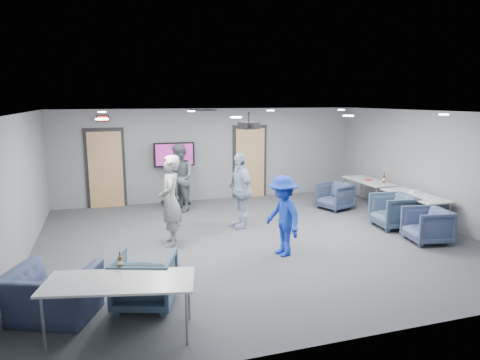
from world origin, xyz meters
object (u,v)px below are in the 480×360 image
object	(u,v)px
person_c	(240,190)
chair_front_b	(52,294)
chair_right_a	(335,196)
tv_stand	(175,169)
person_d	(283,216)
table_right_b	(415,197)
person_a	(170,201)
projector	(249,125)
bottle_front	(120,262)
chair_right_b	(393,211)
chair_right_c	(427,225)
table_front_left	(120,284)
bottle_right	(384,179)
person_b	(180,178)
chair_front_a	(145,280)
table_right_a	(369,182)

from	to	relation	value
person_c	chair_front_b	xyz separation A→B (m)	(-3.73, -3.33, -0.52)
chair_right_a	tv_stand	xyz separation A→B (m)	(-4.04, 1.94, 0.64)
chair_right_a	tv_stand	world-z (taller)	tv_stand
person_d	table_right_b	distance (m)	3.93
person_a	projector	bearing A→B (deg)	110.87
chair_front_b	tv_stand	distance (m)	6.64
chair_front_b	bottle_front	size ratio (longest dim) A/B	4.72
chair_right_b	chair_front_b	world-z (taller)	chair_right_b
chair_right_c	projector	world-z (taller)	projector
chair_right_c	table_front_left	bearing A→B (deg)	-64.51
bottle_right	projector	world-z (taller)	projector
person_b	projector	size ratio (longest dim) A/B	4.09
chair_front_a	table_front_left	world-z (taller)	chair_front_a
table_right_a	bottle_front	bearing A→B (deg)	122.85
chair_right_b	chair_front_a	distance (m)	6.28
chair_right_c	chair_front_b	distance (m)	7.21
person_a	bottle_right	distance (m)	6.07
person_b	person_c	distance (m)	2.17
chair_front_b	table_right_a	distance (m)	8.82
table_front_left	tv_stand	size ratio (longest dim) A/B	1.12
table_right_b	table_front_left	distance (m)	7.51
person_b	person_d	xyz separation A→B (m)	(1.32, -3.87, -0.13)
tv_stand	chair_right_c	bearing A→B (deg)	-47.93
person_d	bottle_right	xyz separation A→B (m)	(4.00, 2.42, 0.06)
chair_right_b	chair_right_c	world-z (taller)	chair_right_b
person_a	chair_right_a	bearing A→B (deg)	118.92
table_right_a	table_front_left	bearing A→B (deg)	125.12
tv_stand	chair_front_b	bearing A→B (deg)	-113.56
chair_front_a	tv_stand	bearing A→B (deg)	-84.42
chair_right_b	table_right_a	world-z (taller)	chair_right_b
person_b	chair_front_b	xyz separation A→B (m)	(-2.64, -5.20, -0.55)
chair_right_b	person_b	bearing A→B (deg)	-118.07
person_c	table_front_left	bearing A→B (deg)	-44.64
person_a	chair_front_a	world-z (taller)	person_a
chair_front_a	person_a	bearing A→B (deg)	-87.89
person_c	chair_front_b	size ratio (longest dim) A/B	1.60
chair_front_a	projector	world-z (taller)	projector
table_right_a	table_front_left	world-z (taller)	same
person_a	person_d	size ratio (longest dim) A/B	1.20
table_right_b	bottle_right	distance (m)	1.50
chair_right_c	table_right_b	size ratio (longest dim) A/B	0.46
chair_right_c	chair_front_b	world-z (taller)	chair_right_c
chair_right_c	tv_stand	xyz separation A→B (m)	(-4.48, 4.96, 0.64)
chair_right_b	bottle_right	world-z (taller)	bottle_right
chair_right_a	chair_front_b	size ratio (longest dim) A/B	0.73
chair_right_c	table_front_left	world-z (taller)	same
projector	person_d	bearing A→B (deg)	-99.71
chair_front_a	person_b	bearing A→B (deg)	-86.43
person_b	table_front_left	xyz separation A→B (m)	(-1.76, -5.89, -0.22)
person_c	table_right_b	distance (m)	4.18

